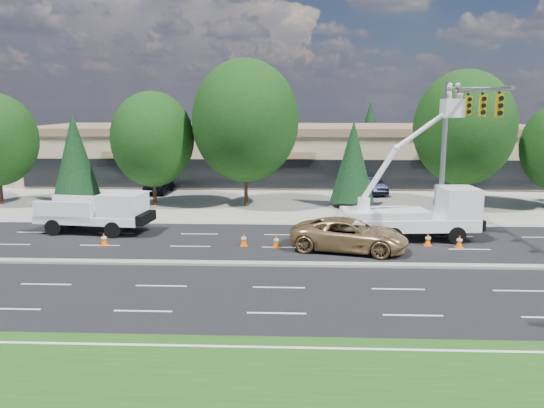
{
  "coord_description": "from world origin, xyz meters",
  "views": [
    {
      "loc": [
        0.59,
        -24.49,
        7.6
      ],
      "look_at": [
        -0.54,
        3.14,
        2.4
      ],
      "focal_mm": 35.0,
      "sensor_mm": 36.0,
      "label": 1
    }
  ],
  "objects_px": {
    "bucket_truck": "(419,208)",
    "utility_pickup": "(100,216)",
    "signal_mast": "(456,131)",
    "minivan": "(349,235)"
  },
  "relations": [
    {
      "from": "signal_mast",
      "to": "minivan",
      "type": "bearing_deg",
      "value": -146.73
    },
    {
      "from": "utility_pickup",
      "to": "bucket_truck",
      "type": "bearing_deg",
      "value": 4.37
    },
    {
      "from": "utility_pickup",
      "to": "minivan",
      "type": "xyz_separation_m",
      "value": [
        14.59,
        -3.34,
        -0.17
      ]
    },
    {
      "from": "bucket_truck",
      "to": "minivan",
      "type": "relative_size",
      "value": 1.44
    },
    {
      "from": "signal_mast",
      "to": "minivan",
      "type": "distance_m",
      "value": 9.33
    },
    {
      "from": "utility_pickup",
      "to": "minivan",
      "type": "relative_size",
      "value": 1.09
    },
    {
      "from": "bucket_truck",
      "to": "utility_pickup",
      "type": "bearing_deg",
      "value": 172.5
    },
    {
      "from": "signal_mast",
      "to": "bucket_truck",
      "type": "distance_m",
      "value": 5.11
    },
    {
      "from": "signal_mast",
      "to": "minivan",
      "type": "xyz_separation_m",
      "value": [
        -6.47,
        -4.24,
        -5.21
      ]
    },
    {
      "from": "signal_mast",
      "to": "utility_pickup",
      "type": "distance_m",
      "value": 21.67
    }
  ]
}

